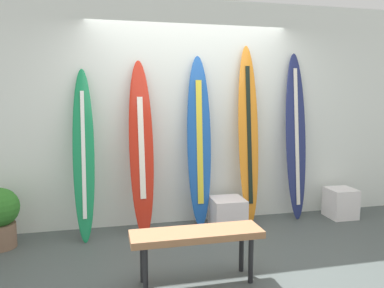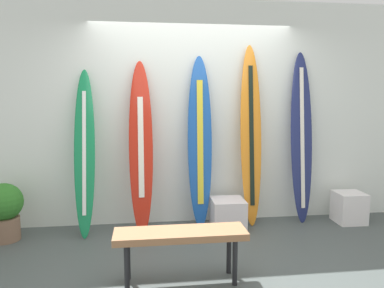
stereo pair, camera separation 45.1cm
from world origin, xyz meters
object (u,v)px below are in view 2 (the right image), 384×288
(potted_plant, at_px, (4,209))
(surfboard_emerald, at_px, (85,154))
(display_block_left, at_px, (228,214))
(surfboard_sunset, at_px, (251,137))
(surfboard_cobalt, at_px, (200,143))
(surfboard_crimson, at_px, (141,148))
(surfboard_navy, at_px, (301,139))
(display_block_center, at_px, (349,207))
(bench, at_px, (180,237))

(potted_plant, bearing_deg, surfboard_emerald, 7.59)
(surfboard_emerald, xyz_separation_m, display_block_left, (1.69, -0.08, -0.77))
(surfboard_emerald, height_order, display_block_left, surfboard_emerald)
(surfboard_sunset, relative_size, display_block_left, 5.59)
(surfboard_cobalt, height_order, surfboard_sunset, surfboard_sunset)
(surfboard_emerald, relative_size, surfboard_sunset, 0.86)
(surfboard_crimson, height_order, surfboard_navy, surfboard_navy)
(potted_plant, bearing_deg, display_block_left, 0.89)
(surfboard_crimson, xyz_separation_m, surfboard_navy, (2.03, 0.10, 0.07))
(surfboard_emerald, bearing_deg, surfboard_cobalt, 3.97)
(surfboard_crimson, height_order, potted_plant, surfboard_crimson)
(surfboard_sunset, xyz_separation_m, display_block_center, (1.28, -0.15, -0.92))
(surfboard_sunset, bearing_deg, surfboard_emerald, -177.30)
(surfboard_sunset, bearing_deg, bench, -125.89)
(display_block_left, distance_m, bench, 1.46)
(surfboard_crimson, bearing_deg, display_block_left, -4.63)
(bench, bearing_deg, display_block_left, 60.52)
(surfboard_crimson, relative_size, surfboard_sunset, 0.91)
(surfboard_emerald, bearing_deg, display_block_center, -0.87)
(surfboard_sunset, height_order, surfboard_navy, surfboard_sunset)
(surfboard_emerald, bearing_deg, surfboard_crimson, 0.63)
(potted_plant, xyz_separation_m, bench, (1.86, -1.21, 0.05))
(surfboard_navy, bearing_deg, surfboard_cobalt, -179.47)
(surfboard_cobalt, distance_m, potted_plant, 2.36)
(surfboard_navy, distance_m, display_block_center, 1.08)
(surfboard_crimson, xyz_separation_m, bench, (0.33, -1.34, -0.60))
(display_block_center, bearing_deg, display_block_left, -179.03)
(surfboard_cobalt, height_order, potted_plant, surfboard_cobalt)
(surfboard_crimson, xyz_separation_m, surfboard_cobalt, (0.72, 0.09, 0.04))
(surfboard_emerald, relative_size, surfboard_cobalt, 0.92)
(display_block_center, xyz_separation_m, bench, (-2.31, -1.28, 0.21))
(surfboard_sunset, distance_m, potted_plant, 3.00)
(surfboard_cobalt, xyz_separation_m, surfboard_navy, (1.31, 0.01, 0.03))
(potted_plant, relative_size, bench, 0.57)
(display_block_left, relative_size, bench, 0.35)
(display_block_left, height_order, display_block_center, display_block_center)
(display_block_left, bearing_deg, surfboard_cobalt, 151.93)
(display_block_left, height_order, bench, bench)
(surfboard_emerald, relative_size, display_block_left, 4.80)
(surfboard_crimson, relative_size, surfboard_navy, 0.94)
(display_block_left, distance_m, potted_plant, 2.58)
(bench, bearing_deg, surfboard_navy, 40.21)
(surfboard_sunset, bearing_deg, potted_plant, -175.81)
(surfboard_crimson, xyz_separation_m, display_block_left, (1.04, -0.08, -0.82))
(surfboard_sunset, distance_m, display_block_center, 1.58)
(surfboard_emerald, xyz_separation_m, bench, (0.98, -1.33, -0.54))
(display_block_center, distance_m, potted_plant, 4.18)
(surfboard_emerald, xyz_separation_m, surfboard_crimson, (0.65, 0.01, 0.06))
(display_block_center, bearing_deg, potted_plant, -179.08)
(surfboard_emerald, height_order, surfboard_cobalt, surfboard_cobalt)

